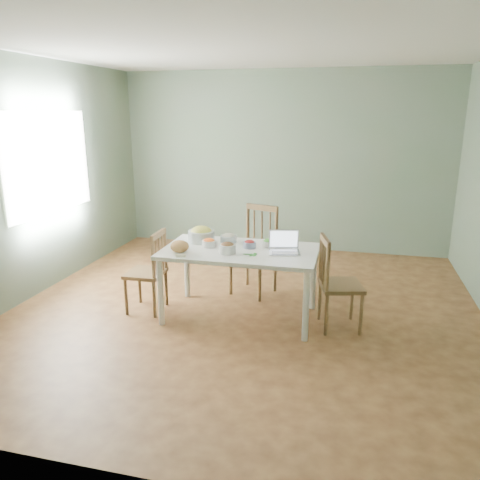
% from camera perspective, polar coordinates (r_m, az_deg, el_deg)
% --- Properties ---
extents(floor, '(5.00, 5.00, 0.00)m').
position_cam_1_polar(floor, '(5.13, 0.62, -8.55)').
color(floor, '#462613').
rests_on(floor, ground).
extents(ceiling, '(5.00, 5.00, 0.00)m').
position_cam_1_polar(ceiling, '(4.72, 0.72, 22.93)').
color(ceiling, white).
rests_on(ceiling, ground).
extents(wall_back, '(5.00, 0.00, 2.70)m').
position_cam_1_polar(wall_back, '(7.18, 5.28, 9.55)').
color(wall_back, slate).
rests_on(wall_back, ground).
extents(wall_front, '(5.00, 0.00, 2.70)m').
position_cam_1_polar(wall_front, '(2.43, -12.89, -2.72)').
color(wall_front, slate).
rests_on(wall_front, ground).
extents(wall_left, '(0.00, 5.00, 2.70)m').
position_cam_1_polar(wall_left, '(5.83, -24.19, 6.87)').
color(wall_left, slate).
rests_on(wall_left, ground).
extents(window_left, '(0.04, 1.60, 1.20)m').
position_cam_1_polar(window_left, '(6.04, -22.47, 8.76)').
color(window_left, white).
rests_on(window_left, ground).
extents(dining_table, '(1.57, 0.88, 0.74)m').
position_cam_1_polar(dining_table, '(4.84, -0.00, -5.35)').
color(dining_table, white).
rests_on(dining_table, floor).
extents(chair_far, '(0.57, 0.56, 1.04)m').
position_cam_1_polar(chair_far, '(5.41, 1.64, -1.39)').
color(chair_far, '#362414').
rests_on(chair_far, floor).
extents(chair_left, '(0.38, 0.40, 0.89)m').
position_cam_1_polar(chair_left, '(5.07, -11.57, -3.78)').
color(chair_left, '#362414').
rests_on(chair_left, floor).
extents(chair_right, '(0.49, 0.50, 0.94)m').
position_cam_1_polar(chair_right, '(4.67, 12.34, -5.23)').
color(chair_right, '#362414').
rests_on(chair_right, floor).
extents(bread_boule, '(0.24, 0.24, 0.12)m').
position_cam_1_polar(bread_boule, '(4.65, -7.44, -0.78)').
color(bread_boule, tan).
rests_on(bread_boule, dining_table).
extents(butter_stick, '(0.10, 0.06, 0.03)m').
position_cam_1_polar(butter_stick, '(4.51, -7.34, -1.92)').
color(butter_stick, '#FFF3C6').
rests_on(butter_stick, dining_table).
extents(bowl_squash, '(0.35, 0.35, 0.17)m').
position_cam_1_polar(bowl_squash, '(5.00, -4.79, 0.71)').
color(bowl_squash, '#E1C05E').
rests_on(bowl_squash, dining_table).
extents(bowl_carrot, '(0.17, 0.17, 0.08)m').
position_cam_1_polar(bowl_carrot, '(4.82, -3.84, -0.32)').
color(bowl_carrot, '#D65A17').
rests_on(bowl_carrot, dining_table).
extents(bowl_onion, '(0.22, 0.22, 0.09)m').
position_cam_1_polar(bowl_onion, '(4.97, -1.43, 0.27)').
color(bowl_onion, beige).
rests_on(bowl_onion, dining_table).
extents(bowl_mushroom, '(0.22, 0.22, 0.11)m').
position_cam_1_polar(bowl_mushroom, '(4.59, -1.57, -0.96)').
color(bowl_mushroom, '#47220D').
rests_on(bowl_mushroom, dining_table).
extents(bowl_redpep, '(0.15, 0.15, 0.08)m').
position_cam_1_polar(bowl_redpep, '(4.77, 1.18, -0.50)').
color(bowl_redpep, '#B61E0E').
rests_on(bowl_redpep, dining_table).
extents(bowl_broccoli, '(0.17, 0.17, 0.08)m').
position_cam_1_polar(bowl_broccoli, '(4.82, 3.50, -0.34)').
color(bowl_broccoli, '#2D6A26').
rests_on(bowl_broccoli, dining_table).
extents(flatbread, '(0.22, 0.22, 0.02)m').
position_cam_1_polar(flatbread, '(4.97, 4.33, -0.24)').
color(flatbread, tan).
rests_on(flatbread, dining_table).
extents(basil_bunch, '(0.17, 0.17, 0.02)m').
position_cam_1_polar(basil_bunch, '(4.54, 1.23, -1.71)').
color(basil_bunch, '#14811E').
rests_on(basil_bunch, dining_table).
extents(laptop, '(0.35, 0.30, 0.21)m').
position_cam_1_polar(laptop, '(4.59, 5.52, -0.35)').
color(laptop, silver).
rests_on(laptop, dining_table).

